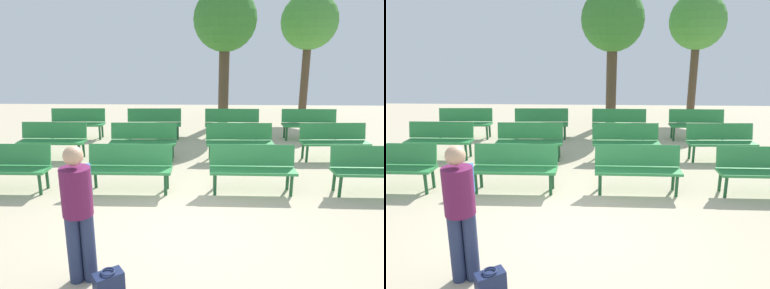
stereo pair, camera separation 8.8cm
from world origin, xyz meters
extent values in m
plane|color=#BCAD8E|center=(0.00, 0.00, 0.00)|extent=(24.00, 24.00, 0.00)
cube|color=#2D8442|center=(-3.47, 1.46, 0.43)|extent=(1.60, 0.44, 0.05)
cube|color=#2D8442|center=(-3.47, 1.66, 0.68)|extent=(1.60, 0.12, 0.40)
cylinder|color=#194C28|center=(-2.77, 1.30, 0.20)|extent=(0.06, 0.06, 0.40)
cylinder|color=#194C28|center=(-2.77, 1.62, 0.20)|extent=(0.06, 0.06, 0.40)
cube|color=#2D8442|center=(-1.14, 1.52, 0.43)|extent=(1.60, 0.45, 0.05)
cube|color=#2D8442|center=(-1.14, 1.72, 0.68)|extent=(1.60, 0.13, 0.40)
cylinder|color=#194C28|center=(-1.84, 1.36, 0.20)|extent=(0.06, 0.06, 0.40)
cylinder|color=#194C28|center=(-0.44, 1.35, 0.20)|extent=(0.06, 0.06, 0.40)
cylinder|color=#194C28|center=(-1.84, 1.68, 0.20)|extent=(0.06, 0.06, 0.40)
cylinder|color=#194C28|center=(-0.44, 1.67, 0.20)|extent=(0.06, 0.06, 0.40)
cube|color=#2D8442|center=(1.17, 1.55, 0.43)|extent=(1.60, 0.45, 0.05)
cube|color=#2D8442|center=(1.17, 1.75, 0.68)|extent=(1.60, 0.14, 0.40)
cylinder|color=#194C28|center=(0.47, 1.39, 0.20)|extent=(0.06, 0.06, 0.40)
cylinder|color=#194C28|center=(1.87, 1.38, 0.20)|extent=(0.06, 0.06, 0.40)
cylinder|color=#194C28|center=(0.47, 1.71, 0.20)|extent=(0.06, 0.06, 0.40)
cylinder|color=#194C28|center=(1.87, 1.70, 0.20)|extent=(0.06, 0.06, 0.40)
cube|color=#2D8442|center=(3.45, 1.53, 0.43)|extent=(1.60, 0.45, 0.05)
cube|color=#2D8442|center=(3.45, 1.73, 0.68)|extent=(1.60, 0.13, 0.40)
cylinder|color=#194C28|center=(2.75, 1.37, 0.20)|extent=(0.06, 0.06, 0.40)
cylinder|color=#194C28|center=(2.75, 1.69, 0.20)|extent=(0.06, 0.06, 0.40)
cube|color=#2D8442|center=(-3.42, 3.51, 0.43)|extent=(1.60, 0.45, 0.05)
cube|color=#2D8442|center=(-3.42, 3.71, 0.68)|extent=(1.60, 0.13, 0.40)
cylinder|color=#194C28|center=(-4.12, 3.35, 0.20)|extent=(0.06, 0.06, 0.40)
cylinder|color=#194C28|center=(-2.72, 3.36, 0.20)|extent=(0.06, 0.06, 0.40)
cylinder|color=#194C28|center=(-4.12, 3.67, 0.20)|extent=(0.06, 0.06, 0.40)
cylinder|color=#194C28|center=(-2.72, 3.68, 0.20)|extent=(0.06, 0.06, 0.40)
cube|color=#2D8442|center=(-1.20, 3.50, 0.43)|extent=(1.61, 0.47, 0.05)
cube|color=#2D8442|center=(-1.20, 3.70, 0.68)|extent=(1.60, 0.15, 0.40)
cylinder|color=#194C28|center=(-1.89, 3.32, 0.20)|extent=(0.06, 0.06, 0.40)
cylinder|color=#194C28|center=(-0.49, 3.35, 0.20)|extent=(0.06, 0.06, 0.40)
cylinder|color=#194C28|center=(-1.90, 3.64, 0.20)|extent=(0.06, 0.06, 0.40)
cylinder|color=#194C28|center=(-0.50, 3.67, 0.20)|extent=(0.06, 0.06, 0.40)
cube|color=#2D8442|center=(1.12, 3.52, 0.43)|extent=(1.61, 0.49, 0.05)
cube|color=#2D8442|center=(1.12, 3.72, 0.68)|extent=(1.60, 0.17, 0.40)
cylinder|color=#194C28|center=(0.43, 3.34, 0.20)|extent=(0.06, 0.06, 0.40)
cylinder|color=#194C28|center=(1.83, 3.38, 0.20)|extent=(0.06, 0.06, 0.40)
cylinder|color=#194C28|center=(0.42, 3.65, 0.20)|extent=(0.06, 0.06, 0.40)
cylinder|color=#194C28|center=(1.82, 3.70, 0.20)|extent=(0.06, 0.06, 0.40)
cube|color=#2D8442|center=(3.41, 3.61, 0.43)|extent=(1.62, 0.50, 0.05)
cube|color=#2D8442|center=(3.40, 3.81, 0.68)|extent=(1.60, 0.18, 0.40)
cylinder|color=#194C28|center=(2.72, 3.42, 0.20)|extent=(0.06, 0.06, 0.40)
cylinder|color=#194C28|center=(4.12, 3.47, 0.20)|extent=(0.06, 0.06, 0.40)
cylinder|color=#194C28|center=(2.70, 3.74, 0.20)|extent=(0.06, 0.06, 0.40)
cylinder|color=#194C28|center=(4.10, 3.79, 0.20)|extent=(0.06, 0.06, 0.40)
cube|color=#2D8442|center=(-3.50, 5.51, 0.43)|extent=(1.61, 0.50, 0.05)
cube|color=#2D8442|center=(-3.50, 5.71, 0.68)|extent=(1.60, 0.18, 0.40)
cylinder|color=#194C28|center=(-4.19, 5.32, 0.20)|extent=(0.06, 0.06, 0.40)
cylinder|color=#194C28|center=(-2.79, 5.37, 0.20)|extent=(0.06, 0.06, 0.40)
cylinder|color=#194C28|center=(-4.20, 5.64, 0.20)|extent=(0.06, 0.06, 0.40)
cylinder|color=#194C28|center=(-2.80, 5.69, 0.20)|extent=(0.06, 0.06, 0.40)
cube|color=#2D8442|center=(-1.21, 5.56, 0.43)|extent=(1.62, 0.50, 0.05)
cube|color=#2D8442|center=(-1.22, 5.76, 0.68)|extent=(1.60, 0.19, 0.40)
cylinder|color=#194C28|center=(-1.90, 5.37, 0.20)|extent=(0.06, 0.06, 0.40)
cylinder|color=#194C28|center=(-0.50, 5.43, 0.20)|extent=(0.06, 0.06, 0.40)
cylinder|color=#194C28|center=(-1.91, 5.69, 0.20)|extent=(0.06, 0.06, 0.40)
cylinder|color=#194C28|center=(-0.51, 5.75, 0.20)|extent=(0.06, 0.06, 0.40)
cube|color=#2D8442|center=(1.11, 5.57, 0.43)|extent=(1.60, 0.45, 0.05)
cube|color=#2D8442|center=(1.11, 5.77, 0.68)|extent=(1.60, 0.13, 0.40)
cylinder|color=#194C28|center=(0.40, 5.42, 0.20)|extent=(0.06, 0.06, 0.40)
cylinder|color=#194C28|center=(1.80, 5.41, 0.20)|extent=(0.06, 0.06, 0.40)
cylinder|color=#194C28|center=(0.41, 5.74, 0.20)|extent=(0.06, 0.06, 0.40)
cylinder|color=#194C28|center=(1.81, 5.73, 0.20)|extent=(0.06, 0.06, 0.40)
cube|color=#2D8442|center=(3.39, 5.59, 0.43)|extent=(1.60, 0.45, 0.05)
cube|color=#2D8442|center=(3.39, 5.79, 0.68)|extent=(1.60, 0.14, 0.40)
cylinder|color=#194C28|center=(2.69, 5.44, 0.20)|extent=(0.06, 0.06, 0.40)
cylinder|color=#194C28|center=(4.09, 5.43, 0.20)|extent=(0.06, 0.06, 0.40)
cylinder|color=#194C28|center=(2.69, 5.76, 0.20)|extent=(0.06, 0.06, 0.40)
cylinder|color=#194C28|center=(4.09, 5.75, 0.20)|extent=(0.06, 0.06, 0.40)
cylinder|color=#4C3A28|center=(4.17, 9.38, 1.47)|extent=(0.30, 0.30, 2.94)
sphere|color=#478E38|center=(4.17, 9.38, 3.57)|extent=(2.09, 2.09, 2.09)
cylinder|color=#4C3A28|center=(0.96, 7.85, 1.45)|extent=(0.36, 0.36, 2.90)
sphere|color=#387A2D|center=(0.96, 7.85, 3.54)|extent=(2.13, 2.13, 2.13)
cylinder|color=navy|center=(-1.08, -1.15, 0.42)|extent=(0.16, 0.16, 0.85)
cylinder|color=navy|center=(-1.23, -1.19, 0.42)|extent=(0.16, 0.16, 0.85)
cylinder|color=#601947|center=(-1.15, -1.17, 1.12)|extent=(0.41, 0.41, 0.55)
sphere|color=tan|center=(-1.15, -1.17, 1.54)|extent=(0.22, 0.22, 0.22)
cube|color=blue|center=(-1.21, -0.92, 1.15)|extent=(0.31, 0.24, 0.36)
cube|color=#192347|center=(-0.79, -1.40, 0.13)|extent=(0.37, 0.33, 0.26)
torus|color=#192347|center=(-0.79, -1.40, 0.28)|extent=(0.16, 0.16, 0.02)
camera|label=1|loc=(0.24, -4.81, 2.68)|focal=33.61mm
camera|label=2|loc=(0.32, -4.81, 2.68)|focal=33.61mm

